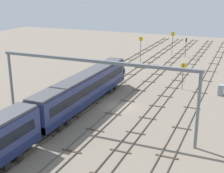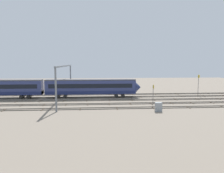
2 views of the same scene
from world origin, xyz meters
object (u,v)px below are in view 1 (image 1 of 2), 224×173
at_px(speed_sign_near_foreground, 141,46).
at_px(speed_sign_mid_trackside, 183,72).
at_px(speed_sign_far_trackside, 173,40).
at_px(overhead_gantry, 93,75).
at_px(signal_light_trackside_departure, 186,45).
at_px(relay_cabinet, 221,90).

relative_size(speed_sign_near_foreground, speed_sign_mid_trackside, 1.30).
relative_size(speed_sign_mid_trackside, speed_sign_far_trackside, 0.77).
bearing_deg(overhead_gantry, signal_light_trackside_departure, -2.82).
relative_size(speed_sign_far_trackside, relay_cabinet, 3.42).
relative_size(overhead_gantry, speed_sign_near_foreground, 4.20).
distance_m(overhead_gantry, speed_sign_far_trackside, 48.36).
bearing_deg(overhead_gantry, speed_sign_mid_trackside, -18.56).
distance_m(signal_light_trackside_departure, relay_cabinet, 29.59).
height_order(speed_sign_far_trackside, signal_light_trackside_departure, speed_sign_far_trackside).
height_order(overhead_gantry, speed_sign_mid_trackside, overhead_gantry).
distance_m(overhead_gantry, speed_sign_mid_trackside, 21.79).
relative_size(speed_sign_near_foreground, speed_sign_far_trackside, 1.00).
height_order(signal_light_trackside_departure, relay_cabinet, signal_light_trackside_departure).
height_order(speed_sign_far_trackside, relay_cabinet, speed_sign_far_trackside).
xyz_separation_m(overhead_gantry, speed_sign_near_foreground, (36.99, 6.19, -2.99)).
bearing_deg(overhead_gantry, speed_sign_far_trackside, 1.58).
bearing_deg(signal_light_trackside_departure, speed_sign_far_trackside, 73.26).
height_order(speed_sign_mid_trackside, signal_light_trackside_departure, signal_light_trackside_departure).
xyz_separation_m(overhead_gantry, speed_sign_far_trackside, (48.25, 1.33, -2.94)).
relative_size(speed_sign_mid_trackside, relay_cabinet, 2.63).
bearing_deg(speed_sign_mid_trackside, overhead_gantry, 161.44).
relative_size(overhead_gantry, speed_sign_mid_trackside, 5.46).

